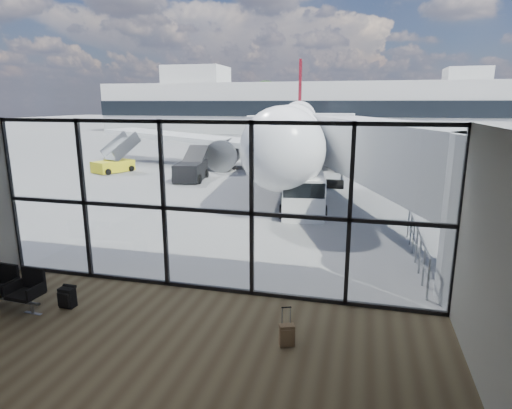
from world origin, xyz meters
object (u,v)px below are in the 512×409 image
at_px(airliner, 295,129).
at_px(mobile_stairs, 114,164).
at_px(service_van, 303,192).
at_px(belt_loader, 191,170).
at_px(backpack, 67,297).
at_px(suitcase, 287,335).
at_px(seating_row, 3,284).

bearing_deg(airliner, mobile_stairs, -158.63).
distance_m(service_van, belt_loader, 10.53).
height_order(backpack, suitcase, suitcase).
xyz_separation_m(seating_row, belt_loader, (-2.41, 17.67, 0.10)).
bearing_deg(mobile_stairs, service_van, -5.96).
xyz_separation_m(seating_row, mobile_stairs, (-9.13, 19.39, -0.03)).
bearing_deg(belt_loader, mobile_stairs, 156.59).
height_order(backpack, mobile_stairs, mobile_stairs).
bearing_deg(service_van, mobile_stairs, 141.99).
xyz_separation_m(seating_row, backpack, (1.54, 0.30, -0.31)).
xyz_separation_m(suitcase, mobile_stairs, (-16.19, 19.47, 0.29)).
bearing_deg(airliner, suitcase, -88.37).
relative_size(backpack, suitcase, 0.66).
bearing_deg(seating_row, backpack, 14.71).
relative_size(airliner, service_van, 8.45).
xyz_separation_m(airliner, service_van, (2.82, -14.93, -1.98)).
bearing_deg(mobile_stairs, airliner, 51.80).
distance_m(suitcase, belt_loader, 20.12).
bearing_deg(airliner, belt_loader, -130.17).
bearing_deg(belt_loader, service_van, -47.88).
height_order(belt_loader, mobile_stairs, mobile_stairs).
relative_size(suitcase, belt_loader, 0.18).
height_order(suitcase, mobile_stairs, mobile_stairs).
height_order(suitcase, belt_loader, belt_loader).
bearing_deg(mobile_stairs, seating_row, -41.63).
xyz_separation_m(seating_row, suitcase, (7.06, -0.08, -0.32)).
xyz_separation_m(airliner, belt_loader, (-5.39, -8.33, -2.23)).
bearing_deg(seating_row, airliner, 87.14).
height_order(airliner, belt_loader, airliner).
xyz_separation_m(seating_row, service_van, (5.80, 11.07, 0.35)).
bearing_deg(suitcase, service_van, 75.62).
distance_m(airliner, mobile_stairs, 14.00).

